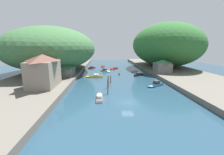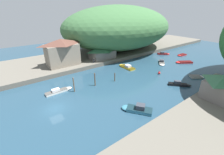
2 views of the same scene
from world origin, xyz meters
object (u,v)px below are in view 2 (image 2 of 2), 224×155
Objects in this scene: right_bank_cottage at (222,86)px; person_by_boathouse at (97,59)px; boat_mid_channel at (126,67)px; person_on_quay at (94,60)px; boat_small_dinghy at (137,109)px; boat_navy_launch at (180,84)px; boat_open_rowboat at (182,55)px; waterfront_building at (62,52)px; boat_yellow_tender at (59,91)px; boat_near_quay at (162,63)px; boathouse_shed at (102,52)px; channel_buoy_near at (159,73)px; boat_cabin_cruiser at (164,54)px; boat_red_skiff at (183,62)px; boat_white_cruiser at (197,77)px.

right_bank_cottage is 35.63m from person_by_boathouse.
boat_mid_channel is 3.78× the size of person_on_quay.
boat_small_dinghy is at bearing -96.50° from person_by_boathouse.
boat_open_rowboat is at bearing 167.78° from boat_navy_launch.
waterfront_building is at bearing 130.50° from person_on_quay.
boat_yellow_tender is at bearing -24.58° from waterfront_building.
waterfront_building reaches higher than boat_near_quay.
channel_buoy_near is at bearing 19.91° from boathouse_shed.
waterfront_building is 2.33× the size of boat_open_rowboat.
waterfront_building is 2.11× the size of boat_cabin_cruiser.
boathouse_shed reaches higher than boat_small_dinghy.
boat_mid_channel reaches higher than boat_open_rowboat.
boat_open_rowboat is (-23.49, 26.37, -3.67)m from right_bank_cottage.
right_bank_cottage is 6.56× the size of channel_buoy_near.
boat_near_quay is (-13.26, 10.41, -0.03)m from boat_navy_launch.
waterfront_building is 34.18m from boat_near_quay.
person_on_quay is (-16.01, -27.86, 2.01)m from boat_red_skiff.
person_by_boathouse is at bearing 16.44° from boat_near_quay.
boat_mid_channel is 1.51× the size of boat_white_cruiser.
person_by_boathouse is at bearing -60.33° from boat_cabin_cruiser.
boat_navy_launch is 1.16× the size of boat_white_cruiser.
boat_open_rowboat is at bearing 71.61° from waterfront_building.
right_bank_cottage is 1.57× the size of boat_open_rowboat.
person_on_quay is at bearing -109.28° from boat_navy_launch.
person_on_quay is at bearing -164.15° from right_bank_cottage.
waterfront_building is at bearing 93.24° from boat_red_skiff.
boat_near_quay is (4.44, 12.88, 0.00)m from boat_mid_channel.
boat_white_cruiser is at bearing 137.14° from boat_navy_launch.
boat_mid_channel is at bearing 95.02° from boat_yellow_tender.
boathouse_shed is 5.44× the size of person_on_quay.
person_on_quay reaches higher than boat_cabin_cruiser.
boat_near_quay is (6.85, -10.53, 0.04)m from boat_cabin_cruiser.
boat_yellow_tender is 19.97m from person_by_boathouse.
waterfront_building is 16.58m from boat_yellow_tender.
channel_buoy_near is (19.93, 7.22, -3.32)m from boathouse_shed.
boat_cabin_cruiser is 0.82× the size of boat_red_skiff.
waterfront_building is 41.01m from boat_white_cruiser.
person_on_quay reaches higher than boat_red_skiff.
boat_yellow_tender is 1.15× the size of boat_near_quay.
person_by_boathouse is (-25.76, -8.96, 1.87)m from boat_navy_launch.
boat_open_rowboat is (-5.54, 8.15, -0.03)m from boat_red_skiff.
boat_yellow_tender is (-15.17, -25.77, -0.06)m from boat_navy_launch.
boat_red_skiff is (-17.95, 18.22, -3.64)m from right_bank_cottage.
boat_cabin_cruiser is at bearing 143.11° from right_bank_cottage.
boat_small_dinghy is (15.99, 9.50, 0.14)m from boat_yellow_tender.
boat_navy_launch is 0.90× the size of boat_near_quay.
right_bank_cottage is 1.10× the size of boat_mid_channel.
boathouse_shed is 24.23m from boat_yellow_tender.
boat_small_dinghy reaches higher than boat_cabin_cruiser.
waterfront_building is 41.58m from boat_cabin_cruiser.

